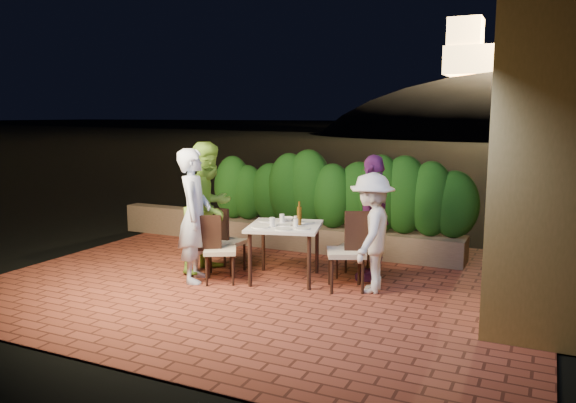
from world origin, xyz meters
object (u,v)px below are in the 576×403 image
Objects in this scene: bowl at (287,219)px; diner_white at (371,233)px; beer_bottle at (299,213)px; diner_blue at (195,216)px; chair_right_back at (353,247)px; diner_green at (209,207)px; chair_left_back at (227,241)px; parapet_lamp at (204,206)px; chair_left_front at (220,249)px; diner_purple at (374,218)px; chair_right_front at (346,251)px; dining_table at (285,252)px.

diner_white reaches higher than bowl.
diner_blue is at bearing -153.48° from beer_bottle.
diner_green reaches higher than chair_right_back.
chair_left_back is at bearing -94.66° from diner_white.
parapet_lamp is at bearing 147.46° from beer_bottle.
chair_left_front is 2.81m from parapet_lamp.
chair_right_back is 0.47× the size of diner_green.
diner_green is at bearing -54.24° from parapet_lamp.
diner_purple is at bearing 27.92° from beer_bottle.
bowl is 0.10× the size of diner_blue.
chair_left_back is 1.06× the size of chair_right_back.
beer_bottle is 1.74× the size of bowl.
diner_purple is (-0.13, 0.53, 0.09)m from diner_white.
parapet_lamp is (-1.30, 1.81, -0.34)m from diner_green.
beer_bottle is at bearing -35.32° from chair_right_front.
diner_green reaches higher than beer_bottle.
diner_green is at bearing -163.28° from chair_left_back.
diner_blue is (-1.06, -0.54, 0.51)m from dining_table.
diner_green is 2.35m from diner_white.
diner_blue reaches higher than beer_bottle.
diner_white is (2.25, 0.55, -0.14)m from diner_blue.
diner_blue is (-0.95, -0.84, 0.11)m from bowl.
chair_right_front is at bearing 1.10° from chair_left_back.
chair_left_back is 2.06m from diner_purple.
diner_purple is at bearing 11.70° from bowl.
diner_blue is at bearing 165.43° from chair_left_front.
chair_left_front is at bearing -66.76° from chair_left_back.
dining_table is at bearing -85.67° from diner_blue.
chair_left_front is at bearing -149.59° from beer_bottle.
dining_table is 0.57m from beer_bottle.
parapet_lamp is at bearing 144.48° from dining_table.
bowl is at bearing 23.38° from chair_left_back.
diner_blue is at bearing 31.61° from chair_right_back.
chair_right_back is (1.68, 0.49, -0.02)m from chair_left_back.
diner_white is at bearing 132.05° from chair_right_back.
chair_left_front is (-0.62, -0.75, -0.32)m from bowl.
chair_left_back reaches higher than parapet_lamp.
diner_white reaches higher than chair_right_front.
beer_bottle reaches higher than parapet_lamp.
diner_purple reaches higher than dining_table.
bowl is 1.33m from diner_white.
beer_bottle is 0.37× the size of chair_right_back.
beer_bottle reaches higher than chair_right_back.
beer_bottle is 0.39m from bowl.
chair_left_back is at bearing -78.03° from diner_purple.
diner_blue is at bearing -80.93° from diner_white.
diner_green is (-1.15, -0.06, 0.54)m from dining_table.
chair_left_back is 6.42× the size of parapet_lamp.
diner_white is (1.01, -0.07, -0.16)m from beer_bottle.
chair_left_front is at bearing 34.41° from chair_right_back.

